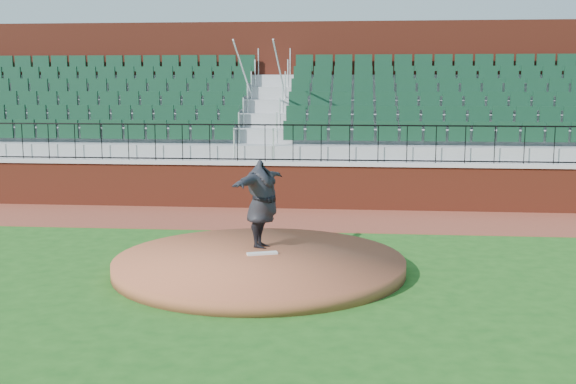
{
  "coord_description": "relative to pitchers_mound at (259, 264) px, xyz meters",
  "views": [
    {
      "loc": [
        1.32,
        -12.38,
        3.45
      ],
      "look_at": [
        0.0,
        1.5,
        1.3
      ],
      "focal_mm": 44.41,
      "sensor_mm": 36.0,
      "label": 1
    }
  ],
  "objects": [
    {
      "name": "seating_stands",
      "position": [
        0.42,
        9.41,
        2.18
      ],
      "size": [
        34.0,
        5.1,
        4.6
      ],
      "primitive_type": null,
      "color": "gray",
      "rests_on": "ground"
    },
    {
      "name": "warning_track",
      "position": [
        0.42,
        5.09,
        -0.12
      ],
      "size": [
        34.0,
        3.2,
        0.01
      ],
      "primitive_type": "cube",
      "color": "brown",
      "rests_on": "ground"
    },
    {
      "name": "pitchers_mound",
      "position": [
        0.0,
        0.0,
        0.0
      ],
      "size": [
        5.37,
        5.37,
        0.25
      ],
      "primitive_type": "cylinder",
      "color": "brown",
      "rests_on": "ground"
    },
    {
      "name": "pitching_rubber",
      "position": [
        0.02,
        0.25,
        0.14
      ],
      "size": [
        0.59,
        0.34,
        0.04
      ],
      "primitive_type": "cube",
      "rotation": [
        0.0,
        0.0,
        0.36
      ],
      "color": "silver",
      "rests_on": "pitchers_mound"
    },
    {
      "name": "ground",
      "position": [
        0.42,
        -0.31,
        -0.12
      ],
      "size": [
        90.0,
        90.0,
        0.0
      ],
      "primitive_type": "plane",
      "color": "#1B4E16",
      "rests_on": "ground"
    },
    {
      "name": "wall_railing",
      "position": [
        0.42,
        6.69,
        1.67
      ],
      "size": [
        34.0,
        0.05,
        1.0
      ],
      "primitive_type": null,
      "color": "black",
      "rests_on": "wall_cap"
    },
    {
      "name": "concourse_wall",
      "position": [
        0.42,
        12.21,
        2.62
      ],
      "size": [
        34.0,
        0.5,
        5.5
      ],
      "primitive_type": "cube",
      "color": "maroon",
      "rests_on": "ground"
    },
    {
      "name": "field_wall",
      "position": [
        0.42,
        6.69,
        0.47
      ],
      "size": [
        34.0,
        0.35,
        1.2
      ],
      "primitive_type": "cube",
      "color": "maroon",
      "rests_on": "ground"
    },
    {
      "name": "wall_cap",
      "position": [
        0.42,
        6.69,
        1.12
      ],
      "size": [
        34.0,
        0.45,
        0.1
      ],
      "primitive_type": "cube",
      "color": "#B7B7B7",
      "rests_on": "field_wall"
    },
    {
      "name": "pitcher",
      "position": [
        -0.06,
        0.83,
        0.99
      ],
      "size": [
        1.14,
        2.19,
        1.72
      ],
      "primitive_type": "imported",
      "rotation": [
        0.0,
        0.0,
        1.29
      ],
      "color": "black",
      "rests_on": "pitchers_mound"
    }
  ]
}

